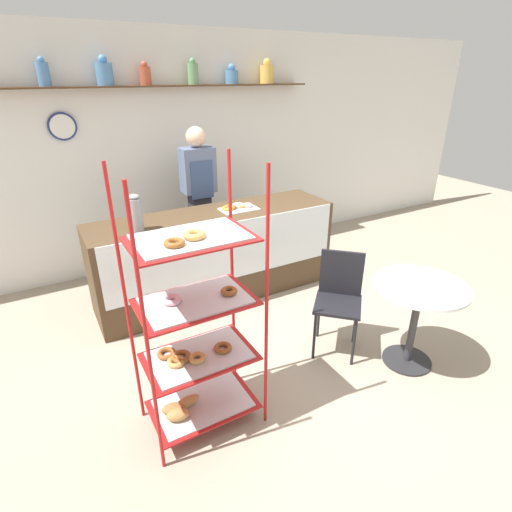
{
  "coord_description": "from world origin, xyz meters",
  "views": [
    {
      "loc": [
        -1.54,
        -2.25,
        2.22
      ],
      "look_at": [
        0.0,
        0.46,
        0.79
      ],
      "focal_mm": 28.0,
      "sensor_mm": 36.0,
      "label": 1
    }
  ],
  "objects": [
    {
      "name": "donut_tray_counter",
      "position": [
        0.25,
        1.31,
        0.95
      ],
      "size": [
        0.38,
        0.24,
        0.05
      ],
      "color": "silver",
      "rests_on": "display_counter"
    },
    {
      "name": "coffee_carafe",
      "position": [
        -0.8,
        1.2,
        1.1
      ],
      "size": [
        0.12,
        0.12,
        0.34
      ],
      "color": "gray",
      "rests_on": "display_counter"
    },
    {
      "name": "pastry_rack",
      "position": [
        -0.85,
        -0.25,
        0.73
      ],
      "size": [
        0.76,
        0.49,
        1.8
      ],
      "color": "#A51919",
      "rests_on": "ground_plane"
    },
    {
      "name": "person_worker",
      "position": [
        0.07,
        1.87,
        0.95
      ],
      "size": [
        0.36,
        0.23,
        1.72
      ],
      "color": "#282833",
      "rests_on": "ground_plane"
    },
    {
      "name": "display_counter",
      "position": [
        0.0,
        1.3,
        0.47
      ],
      "size": [
        2.53,
        0.67,
        0.93
      ],
      "color": "#4C3823",
      "rests_on": "ground_plane"
    },
    {
      "name": "cafe_table",
      "position": [
        0.91,
        -0.53,
        0.55
      ],
      "size": [
        0.72,
        0.72,
        0.73
      ],
      "color": "#262628",
      "rests_on": "ground_plane"
    },
    {
      "name": "ground_plane",
      "position": [
        0.0,
        0.0,
        0.0
      ],
      "size": [
        14.0,
        14.0,
        0.0
      ],
      "primitive_type": "plane",
      "color": "gray"
    },
    {
      "name": "back_wall",
      "position": [
        -0.0,
        2.47,
        1.37
      ],
      "size": [
        10.0,
        0.3,
        2.7
      ],
      "color": "white",
      "rests_on": "ground_plane"
    },
    {
      "name": "cafe_chair",
      "position": [
        0.53,
        -0.04,
        0.54
      ],
      "size": [
        0.54,
        0.54,
        0.87
      ],
      "rotation": [
        0.0,
        0.0,
        5.51
      ],
      "color": "black",
      "rests_on": "ground_plane"
    }
  ]
}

